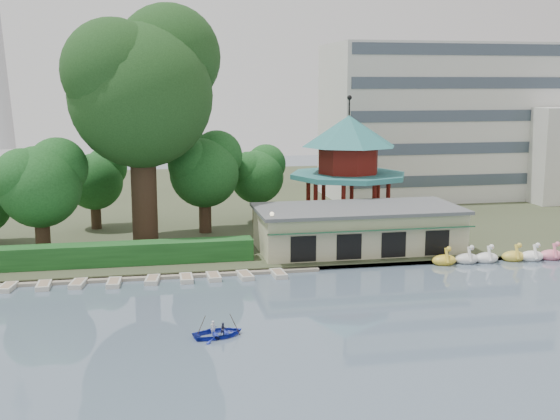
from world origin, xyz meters
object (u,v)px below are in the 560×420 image
object	(u,v)px
boathouse	(358,228)
pavilion	(348,160)
rowboat_with_passengers	(218,329)
dock	(108,278)
big_tree	(142,83)

from	to	relation	value
boathouse	pavilion	xyz separation A→B (m)	(2.00, 10.03, 5.11)
boathouse	rowboat_with_passengers	distance (m)	24.19
pavilion	boathouse	bearing A→B (deg)	-101.28
dock	big_tree	xyz separation A→B (m)	(3.18, 11.01, 15.24)
dock	boathouse	size ratio (longest dim) A/B	1.83
dock	boathouse	bearing A→B (deg)	12.24
boathouse	dock	bearing A→B (deg)	-167.76
pavilion	dock	bearing A→B (deg)	-148.34
big_tree	dock	bearing A→B (deg)	-106.10
boathouse	big_tree	distance (m)	23.70
dock	big_tree	bearing A→B (deg)	73.90
big_tree	boathouse	bearing A→B (deg)	-18.34
dock	rowboat_with_passengers	distance (m)	15.96
dock	pavilion	bearing A→B (deg)	31.66
boathouse	pavilion	size ratio (longest dim) A/B	1.38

